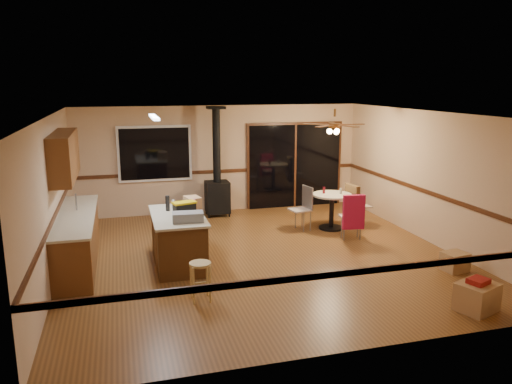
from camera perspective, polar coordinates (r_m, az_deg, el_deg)
name	(u,v)px	position (r m, az deg, el deg)	size (l,w,h in m)	color
floor	(260,256)	(9.29, 0.50, -7.33)	(7.00, 7.00, 0.00)	brown
ceiling	(261,114)	(8.76, 0.53, 8.89)	(7.00, 7.00, 0.00)	silver
wall_back	(221,159)	(12.28, -3.99, 3.79)	(7.00, 7.00, 0.00)	tan
wall_front	(345,249)	(5.76, 10.19, -6.40)	(7.00, 7.00, 0.00)	tan
wall_left	(52,199)	(8.67, -22.32, -0.77)	(7.00, 7.00, 0.00)	tan
wall_right	(431,178)	(10.44, 19.33, 1.57)	(7.00, 7.00, 0.00)	tan
chair_rail	(260,204)	(9.00, 0.51, -1.33)	(7.00, 7.00, 0.08)	#402010
window	(155,154)	(11.99, -11.49, 4.32)	(1.72, 0.10, 1.32)	black
sliding_door	(295,166)	(12.78, 4.45, 2.98)	(2.52, 0.10, 2.10)	black
lower_cabinets	(78,240)	(9.34, -19.71, -5.19)	(0.60, 3.00, 0.86)	brown
countertop	(76,215)	(9.22, -19.91, -2.52)	(0.64, 3.04, 0.04)	#BEB293
upper_cabinets	(64,156)	(9.23, -21.07, 3.88)	(0.35, 2.00, 0.80)	brown
kitchen_island	(178,239)	(8.87, -8.90, -5.36)	(0.88, 1.68, 0.90)	#4B2B12
wood_stove	(217,186)	(11.91, -4.46, 0.71)	(0.55, 0.50, 2.52)	black
ceiling_fan	(334,127)	(10.68, 8.95, 7.30)	(0.24, 0.24, 0.55)	brown
fluorescent_strip	(154,117)	(8.74, -11.57, 8.38)	(0.10, 1.20, 0.04)	white
toolbox_grey	(188,217)	(8.27, -7.79, -2.84)	(0.50, 0.28, 0.16)	slate
toolbox_black	(184,209)	(8.69, -8.18, -1.96)	(0.36, 0.19, 0.20)	black
toolbox_yellow_lid	(184,203)	(8.66, -8.20, -1.22)	(0.40, 0.21, 0.03)	gold
box_on_island	(193,203)	(9.08, -7.26, -1.23)	(0.25, 0.33, 0.22)	#A67949
bottle_dark	(168,203)	(9.01, -10.07, -1.28)	(0.08, 0.08, 0.27)	black
bottle_pink	(193,206)	(8.85, -7.17, -1.57)	(0.07, 0.07, 0.23)	#D84C8C
bottle_white	(173,204)	(9.14, -9.44, -1.40)	(0.05, 0.05, 0.16)	white
bar_stool	(200,281)	(7.46, -6.36, -10.12)	(0.32, 0.32, 0.58)	tan
blue_bucket	(196,267)	(8.49, -6.84, -8.48)	(0.30, 0.30, 0.25)	#0B0D9F
dining_table	(332,205)	(10.96, 8.65, -1.50)	(0.85, 0.85, 0.78)	black
glass_red	(324,190)	(10.91, 7.77, 0.22)	(0.05, 0.05, 0.15)	#590C14
glass_cream	(341,191)	(10.92, 9.67, 0.10)	(0.05, 0.05, 0.12)	beige
chair_left	(304,203)	(10.83, 5.52, -1.26)	(0.47, 0.47, 0.51)	tan
chair_near	(353,212)	(10.20, 11.05, -2.24)	(0.48, 0.51, 0.70)	tan
chair_right	(353,200)	(11.18, 11.04, -0.95)	(0.51, 0.48, 0.70)	tan
box_under_window	(180,210)	(11.95, -8.72, -2.05)	(0.46, 0.36, 0.36)	#A67949
box_corner_a	(477,297)	(7.78, 23.92, -10.90)	(0.53, 0.44, 0.40)	#A67949
box_corner_b	(455,262)	(9.20, 21.77, -7.40)	(0.40, 0.34, 0.32)	#A67949
box_small_red	(478,281)	(7.69, 24.07, -9.27)	(0.27, 0.23, 0.07)	maroon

